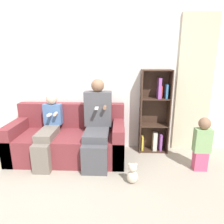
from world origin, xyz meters
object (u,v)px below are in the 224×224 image
Objects in this scene: teddy_bear at (132,174)px; child_seated at (48,129)px; toddler_standing at (202,144)px; bookshelf at (155,113)px; couch at (69,141)px; adult_seated at (97,121)px.

child_seated is at bearing 156.33° from teddy_bear.
bookshelf is at bearing 132.70° from toddler_standing.
adult_seated is at bearing -9.85° from couch.
bookshelf is (-0.59, 0.64, 0.27)m from toddler_standing.
teddy_bear is (-1.03, -0.39, -0.28)m from toddler_standing.
toddler_standing is at bearing 20.59° from teddy_bear.
adult_seated reaches higher than teddy_bear.
couch is at bearing -167.82° from bookshelf.
couch is 1.28× the size of bookshelf.
teddy_bear is at bearing -159.41° from toddler_standing.
child_seated is 1.80m from bookshelf.
child_seated is at bearing -175.76° from adult_seated.
toddler_standing is at bearing -8.80° from adult_seated.
child_seated reaches higher than couch.
adult_seated is 1.60m from toddler_standing.
couch is 2.27× the size of toddler_standing.
teddy_bear is at bearing -23.67° from child_seated.
couch reaches higher than toddler_standing.
couch is 6.19× the size of teddy_bear.
adult_seated reaches higher than toddler_standing.
bookshelf reaches higher than toddler_standing.
couch is 2.09m from toddler_standing.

